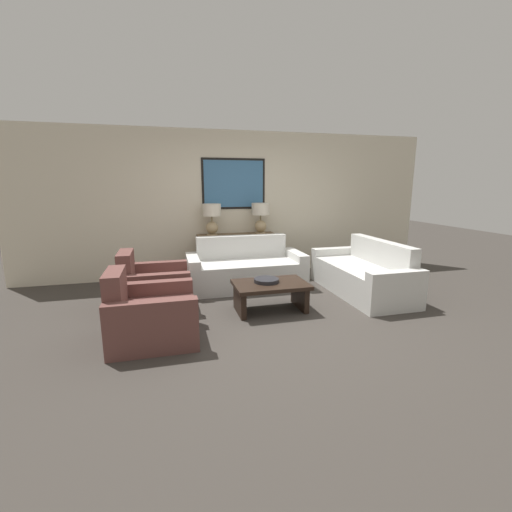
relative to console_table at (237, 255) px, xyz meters
name	(u,v)px	position (x,y,z in m)	size (l,w,h in m)	color
ground_plane	(270,318)	(0.00, -2.12, -0.40)	(20.00, 20.00, 0.00)	#3D3833
back_wall	(234,204)	(0.00, 0.28, 0.93)	(7.75, 0.12, 2.65)	beige
console_table	(237,255)	(0.00, 0.00, 0.00)	(1.43, 0.40, 0.80)	brown
table_lamp_left	(212,216)	(-0.45, 0.00, 0.74)	(0.33, 0.33, 0.56)	tan
table_lamp_right	(261,215)	(0.45, 0.00, 0.74)	(0.33, 0.33, 0.56)	tan
couch_by_back_wall	(245,270)	(0.00, -0.69, -0.11)	(1.92, 0.86, 0.83)	silver
couch_by_side	(363,275)	(1.73, -1.48, -0.11)	(0.86, 1.92, 0.83)	silver
coffee_table	(270,291)	(0.08, -1.86, -0.12)	(0.99, 0.65, 0.39)	black
decorative_bowl	(266,280)	(0.03, -1.81, 0.02)	(0.34, 0.34, 0.05)	#232328
armchair_near_back_wall	(153,288)	(-1.47, -1.33, -0.12)	(0.92, 0.86, 0.81)	brown
armchair_near_camera	(150,316)	(-1.47, -2.39, -0.12)	(0.92, 0.86, 0.81)	brown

